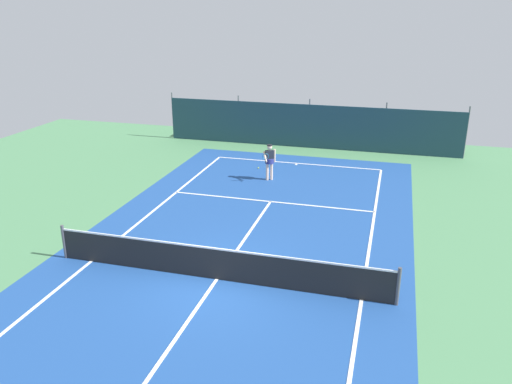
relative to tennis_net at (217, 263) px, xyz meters
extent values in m
plane|color=#4C8456|center=(0.00, 0.00, -0.51)|extent=(36.00, 36.00, 0.00)
cube|color=#1E478C|center=(0.00, 0.00, -0.51)|extent=(11.02, 26.60, 0.01)
cube|color=white|center=(0.00, 11.90, -0.50)|extent=(8.22, 0.10, 0.01)
cube|color=white|center=(-4.11, 0.00, -0.50)|extent=(0.10, 23.80, 0.01)
cube|color=white|center=(4.11, 0.00, -0.50)|extent=(0.10, 23.80, 0.01)
cube|color=white|center=(0.00, 6.40, -0.50)|extent=(8.22, 0.10, 0.01)
cube|color=white|center=(0.00, 0.00, -0.50)|extent=(0.10, 12.80, 0.01)
cube|color=white|center=(0.00, 11.75, -0.50)|extent=(0.10, 0.30, 0.01)
cube|color=black|center=(0.00, 0.00, -0.04)|extent=(9.92, 0.03, 0.95)
cube|color=white|center=(0.00, 0.00, 0.46)|extent=(9.92, 0.04, 0.05)
cylinder|color=#47474C|center=(-5.01, 0.00, 0.04)|extent=(0.10, 0.10, 1.10)
cylinder|color=#47474C|center=(5.01, 0.00, 0.04)|extent=(0.10, 0.10, 1.10)
cube|color=#1E3D4C|center=(0.00, 15.07, 0.69)|extent=(16.22, 0.06, 2.40)
cylinder|color=#595B60|center=(-8.11, 15.13, 0.84)|extent=(0.08, 0.08, 2.70)
cylinder|color=#595B60|center=(-4.05, 15.13, 0.84)|extent=(0.08, 0.08, 2.70)
cylinder|color=#595B60|center=(0.00, 15.13, 0.84)|extent=(0.08, 0.08, 2.70)
cylinder|color=#595B60|center=(4.05, 15.13, 0.84)|extent=(0.08, 0.08, 2.70)
cylinder|color=#595B60|center=(8.11, 15.13, 0.84)|extent=(0.08, 0.08, 2.70)
cube|color=#234C1E|center=(0.00, 15.67, 0.04)|extent=(14.60, 0.70, 1.10)
cylinder|color=beige|center=(-0.63, 9.11, -0.10)|extent=(0.12, 0.12, 0.82)
cylinder|color=beige|center=(-0.81, 9.02, -0.10)|extent=(0.12, 0.12, 0.82)
cylinder|color=navy|center=(-0.72, 9.06, 0.39)|extent=(0.40, 0.40, 0.22)
cube|color=#1E232D|center=(-0.72, 9.06, 0.59)|extent=(0.41, 0.34, 0.56)
sphere|color=beige|center=(-0.72, 9.06, 1.02)|extent=(0.22, 0.22, 0.22)
cylinder|color=black|center=(-0.72, 9.06, 1.11)|extent=(0.23, 0.23, 0.04)
cylinder|color=beige|center=(-0.52, 9.17, 0.62)|extent=(0.09, 0.09, 0.58)
cylinder|color=beige|center=(-0.87, 8.85, 0.62)|extent=(0.32, 0.51, 0.41)
cylinder|color=black|center=(-0.78, 8.56, 0.51)|extent=(0.15, 0.26, 0.13)
torus|color=teal|center=(-0.78, 8.56, 0.73)|extent=(0.33, 0.25, 0.29)
sphere|color=#CCDB33|center=(-1.64, 10.57, -0.48)|extent=(0.07, 0.07, 0.07)
cube|color=silver|center=(-0.60, 17.44, 0.21)|extent=(1.95, 4.26, 0.80)
cube|color=#2D333D|center=(-0.60, 17.44, 0.89)|extent=(1.60, 1.95, 0.56)
cylinder|color=black|center=(-1.54, 18.71, -0.19)|extent=(0.24, 0.65, 0.64)
cylinder|color=black|center=(0.26, 18.78, -0.19)|extent=(0.24, 0.65, 0.64)
cylinder|color=black|center=(-1.45, 16.11, -0.19)|extent=(0.24, 0.65, 0.64)
cylinder|color=black|center=(0.35, 16.17, -0.19)|extent=(0.24, 0.65, 0.64)
camera|label=1|loc=(4.53, -12.13, 6.91)|focal=35.67mm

